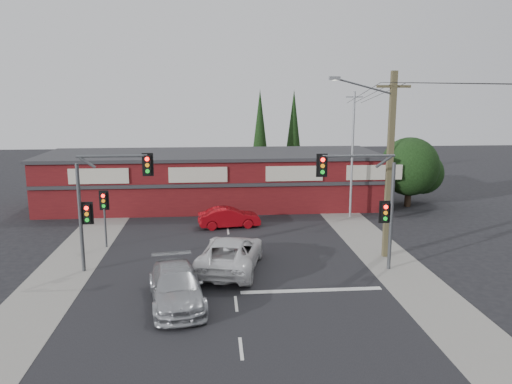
{
  "coord_description": "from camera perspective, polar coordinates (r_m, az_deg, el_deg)",
  "views": [
    {
      "loc": [
        -0.84,
        -22.66,
        8.85
      ],
      "look_at": [
        1.34,
        3.0,
        3.74
      ],
      "focal_mm": 35.0,
      "sensor_mm": 36.0,
      "label": 1
    }
  ],
  "objects": [
    {
      "name": "silver_suv",
      "position": [
        21.87,
        -9.11,
        -10.6
      ],
      "size": [
        2.97,
        5.61,
        1.55
      ],
      "primitive_type": "imported",
      "rotation": [
        0.0,
        0.0,
        0.16
      ],
      "color": "#AAACAF",
      "rests_on": "ground"
    },
    {
      "name": "verge_right",
      "position": [
        30.5,
        13.27,
        -5.94
      ],
      "size": [
        3.0,
        70.0,
        0.02
      ],
      "primitive_type": "cube",
      "color": "gray",
      "rests_on": "ground"
    },
    {
      "name": "pedestal_signal",
      "position": [
        30.06,
        -16.96,
        -1.66
      ],
      "size": [
        0.55,
        0.27,
        3.38
      ],
      "color": "#47494C",
      "rests_on": "ground"
    },
    {
      "name": "ground",
      "position": [
        24.34,
        -2.58,
        -10.12
      ],
      "size": [
        120.0,
        120.0,
        0.0
      ],
      "primitive_type": "plane",
      "color": "black",
      "rests_on": "ground"
    },
    {
      "name": "stop_line",
      "position": [
        23.34,
        6.35,
        -11.1
      ],
      "size": [
        6.5,
        0.35,
        0.01
      ],
      "primitive_type": "cube",
      "color": "silver",
      "rests_on": "ground"
    },
    {
      "name": "utility_pole",
      "position": [
        27.47,
        14.8,
        3.62
      ],
      "size": [
        4.38,
        0.59,
        10.0
      ],
      "color": "brown",
      "rests_on": "ground"
    },
    {
      "name": "traffic_mast_right",
      "position": [
        25.36,
        12.92,
        -0.22
      ],
      "size": [
        3.96,
        0.27,
        5.97
      ],
      "color": "#47494C",
      "rests_on": "ground"
    },
    {
      "name": "traffic_mast_left",
      "position": [
        25.76,
        -17.28,
        -0.31
      ],
      "size": [
        3.77,
        0.27,
        5.97
      ],
      "color": "#47494C",
      "rests_on": "ground"
    },
    {
      "name": "verge_left",
      "position": [
        30.03,
        -19.53,
        -6.57
      ],
      "size": [
        3.0,
        70.0,
        0.02
      ],
      "primitive_type": "cube",
      "color": "gray",
      "rests_on": "ground"
    },
    {
      "name": "red_sedan",
      "position": [
        33.52,
        -3.09,
        -2.92
      ],
      "size": [
        4.26,
        1.96,
        1.35
      ],
      "primitive_type": "imported",
      "rotation": [
        0.0,
        0.0,
        1.7
      ],
      "color": "#970910",
      "rests_on": "ground"
    },
    {
      "name": "steel_pole",
      "position": [
        36.27,
        10.95,
        4.44
      ],
      "size": [
        1.2,
        0.16,
        9.0
      ],
      "color": "gray",
      "rests_on": "ground"
    },
    {
      "name": "tree_cluster",
      "position": [
        41.57,
        17.15,
        2.48
      ],
      "size": [
        5.9,
        5.1,
        5.5
      ],
      "color": "#2D2116",
      "rests_on": "ground"
    },
    {
      "name": "lane_dashes",
      "position": [
        25.42,
        -2.69,
        -9.14
      ],
      "size": [
        0.12,
        39.92,
        0.01
      ],
      "color": "silver",
      "rests_on": "ground"
    },
    {
      "name": "white_suv",
      "position": [
        25.59,
        -2.95,
        -7.02
      ],
      "size": [
        4.0,
        6.54,
        1.69
      ],
      "primitive_type": "imported",
      "rotation": [
        0.0,
        0.0,
        2.94
      ],
      "color": "silver",
      "rests_on": "ground"
    },
    {
      "name": "road_strip",
      "position": [
        29.05,
        -2.99,
        -6.53
      ],
      "size": [
        14.0,
        70.0,
        0.01
      ],
      "primitive_type": "cube",
      "color": "black",
      "rests_on": "ground"
    },
    {
      "name": "power_lines",
      "position": [
        22.24,
        20.3,
        11.03
      ],
      "size": [
        2.01,
        29.0,
        1.22
      ],
      "color": "black",
      "rests_on": "ground"
    },
    {
      "name": "conifer_far",
      "position": [
        49.4,
        4.32,
        7.27
      ],
      "size": [
        1.8,
        1.8,
        9.25
      ],
      "color": "#2D2116",
      "rests_on": "ground"
    },
    {
      "name": "conifer_near",
      "position": [
        46.98,
        0.46,
        7.1
      ],
      "size": [
        1.8,
        1.8,
        9.25
      ],
      "color": "#2D2116",
      "rests_on": "ground"
    },
    {
      "name": "shop_building",
      "position": [
        40.21,
        -5.01,
        1.55
      ],
      "size": [
        27.3,
        8.4,
        4.22
      ],
      "color": "#511013",
      "rests_on": "ground"
    }
  ]
}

